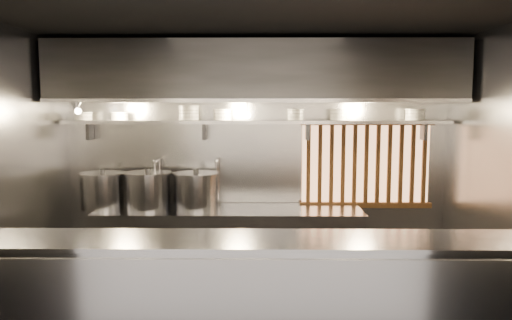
{
  "coord_description": "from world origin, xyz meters",
  "views": [
    {
      "loc": [
        0.07,
        -4.42,
        2.08
      ],
      "look_at": [
        0.01,
        0.55,
        1.53
      ],
      "focal_mm": 35.0,
      "sensor_mm": 36.0,
      "label": 1
    }
  ],
  "objects_px": {
    "heat_lamp": "(76,106)",
    "pendant_bulb": "(247,115)",
    "stock_pot_left": "(103,190)",
    "stock_pot_mid": "(148,190)",
    "stock_pot_right": "(196,190)"
  },
  "relations": [
    {
      "from": "stock_pot_left",
      "to": "stock_pot_right",
      "type": "relative_size",
      "value": 0.78
    },
    {
      "from": "heat_lamp",
      "to": "stock_pot_left",
      "type": "distance_m",
      "value": 1.03
    },
    {
      "from": "heat_lamp",
      "to": "stock_pot_right",
      "type": "relative_size",
      "value": 0.49
    },
    {
      "from": "heat_lamp",
      "to": "pendant_bulb",
      "type": "relative_size",
      "value": 1.87
    },
    {
      "from": "stock_pot_mid",
      "to": "stock_pot_right",
      "type": "bearing_deg",
      "value": 4.09
    },
    {
      "from": "pendant_bulb",
      "to": "stock_pot_mid",
      "type": "distance_m",
      "value": 1.41
    },
    {
      "from": "stock_pot_left",
      "to": "pendant_bulb",
      "type": "bearing_deg",
      "value": 0.72
    },
    {
      "from": "heat_lamp",
      "to": "pendant_bulb",
      "type": "bearing_deg",
      "value": 11.0
    },
    {
      "from": "pendant_bulb",
      "to": "heat_lamp",
      "type": "bearing_deg",
      "value": -169.0
    },
    {
      "from": "heat_lamp",
      "to": "pendant_bulb",
      "type": "distance_m",
      "value": 1.83
    },
    {
      "from": "heat_lamp",
      "to": "pendant_bulb",
      "type": "xyz_separation_m",
      "value": [
        1.8,
        0.35,
        -0.11
      ]
    },
    {
      "from": "heat_lamp",
      "to": "stock_pot_mid",
      "type": "xyz_separation_m",
      "value": [
        0.68,
        0.28,
        -0.95
      ]
    },
    {
      "from": "pendant_bulb",
      "to": "stock_pot_mid",
      "type": "height_order",
      "value": "pendant_bulb"
    },
    {
      "from": "stock_pot_left",
      "to": "stock_pot_mid",
      "type": "bearing_deg",
      "value": -5.22
    },
    {
      "from": "stock_pot_right",
      "to": "heat_lamp",
      "type": "bearing_deg",
      "value": -165.33
    }
  ]
}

